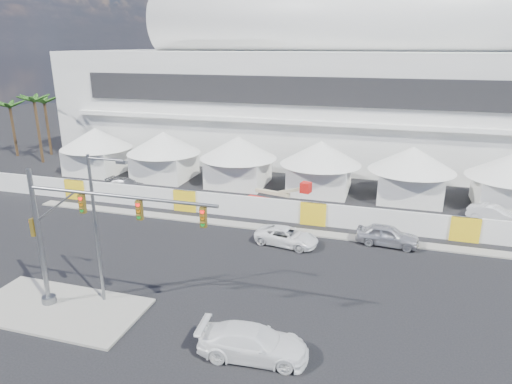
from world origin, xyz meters
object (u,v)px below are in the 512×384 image
(sedan_silver, at_px, (387,235))
(traffic_mast, at_px, (72,236))
(lot_car_a, at_px, (494,214))
(pickup_curb, at_px, (287,236))
(lot_car_c, at_px, (126,184))
(boom_lift, at_px, (268,201))
(streetlight_median, at_px, (99,220))
(pickup_near, at_px, (253,343))

(sedan_silver, height_order, traffic_mast, traffic_mast)
(lot_car_a, bearing_deg, pickup_curb, 142.32)
(lot_car_a, distance_m, lot_car_c, 35.86)
(lot_car_c, bearing_deg, traffic_mast, -151.80)
(traffic_mast, xyz_separation_m, boom_lift, (5.97, 19.54, -3.85))
(lot_car_c, distance_m, streetlight_median, 23.32)
(sedan_silver, height_order, streetlight_median, streetlight_median)
(pickup_curb, xyz_separation_m, traffic_mast, (-9.37, -12.49, 4.06))
(pickup_curb, bearing_deg, lot_car_c, 74.48)
(boom_lift, bearing_deg, sedan_silver, -11.07)
(boom_lift, bearing_deg, pickup_curb, -51.17)
(lot_car_a, xyz_separation_m, traffic_mast, (-25.66, -22.42, 4.03))
(lot_car_c, bearing_deg, boom_lift, -93.35)
(pickup_near, relative_size, boom_lift, 0.82)
(pickup_curb, distance_m, boom_lift, 7.83)
(sedan_silver, distance_m, lot_car_c, 27.81)
(sedan_silver, distance_m, pickup_curb, 7.79)
(sedan_silver, xyz_separation_m, pickup_near, (-6.05, -15.70, -0.01))
(boom_lift, bearing_deg, streetlight_median, -92.33)
(boom_lift, bearing_deg, traffic_mast, -93.86)
(pickup_curb, distance_m, pickup_near, 13.60)
(pickup_curb, height_order, streetlight_median, streetlight_median)
(streetlight_median, xyz_separation_m, boom_lift, (5.06, 18.29, -4.41))
(lot_car_a, distance_m, boom_lift, 19.90)
(sedan_silver, distance_m, boom_lift, 11.92)
(streetlight_median, bearing_deg, sedan_silver, 40.08)
(pickup_curb, distance_m, streetlight_median, 14.80)
(pickup_curb, bearing_deg, boom_lift, 34.27)
(lot_car_c, relative_size, boom_lift, 0.65)
(pickup_curb, distance_m, lot_car_a, 19.08)
(sedan_silver, relative_size, traffic_mast, 0.41)
(lot_car_a, relative_size, streetlight_median, 0.48)
(pickup_curb, xyz_separation_m, pickup_near, (1.43, -13.53, 0.12))
(pickup_curb, distance_m, lot_car_c, 21.41)
(pickup_near, bearing_deg, sedan_silver, -25.82)
(lot_car_a, relative_size, lot_car_c, 1.00)
(sedan_silver, xyz_separation_m, boom_lift, (-10.87, 4.89, 0.09))
(sedan_silver, relative_size, boom_lift, 0.70)
(lot_car_a, bearing_deg, streetlight_median, 151.49)
(lot_car_a, xyz_separation_m, streetlight_median, (-24.75, -21.17, 4.59))
(lot_car_c, height_order, streetlight_median, streetlight_median)
(pickup_curb, height_order, lot_car_c, pickup_curb)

